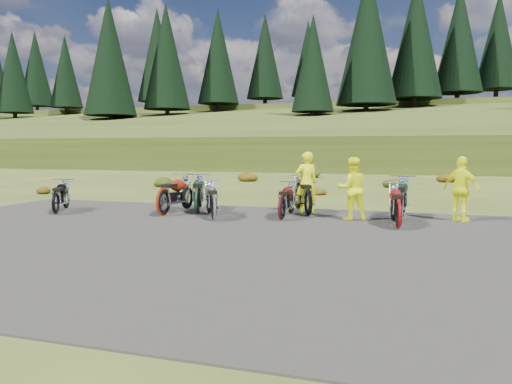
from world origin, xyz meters
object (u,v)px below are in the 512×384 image
(motorcycle_0, at_px, (56,215))
(motorcycle_7, at_px, (397,222))
(motorcycle_3, at_px, (214,221))
(person_middle, at_px, (306,184))

(motorcycle_0, distance_m, motorcycle_7, 10.05)
(motorcycle_0, xyz_separation_m, motorcycle_7, (9.91, 1.64, 0.00))
(motorcycle_0, distance_m, motorcycle_3, 5.08)
(motorcycle_0, height_order, motorcycle_3, motorcycle_3)
(motorcycle_7, bearing_deg, person_middle, 74.77)
(motorcycle_7, bearing_deg, motorcycle_3, 109.90)
(person_middle, bearing_deg, motorcycle_0, -12.15)
(motorcycle_3, height_order, motorcycle_7, motorcycle_7)
(motorcycle_0, xyz_separation_m, person_middle, (7.17, 2.59, 0.94))
(motorcycle_0, relative_size, motorcycle_7, 0.85)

